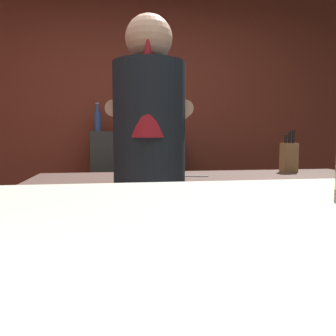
% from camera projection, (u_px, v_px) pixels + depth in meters
% --- Properties ---
extents(wall_back, '(5.20, 0.10, 2.70)m').
position_uv_depth(wall_back, '(134.00, 119.00, 3.49)').
color(wall_back, brown).
rests_on(wall_back, ground).
extents(prep_counter, '(2.10, 0.60, 0.93)m').
position_uv_depth(prep_counter, '(204.00, 247.00, 2.20)').
color(prep_counter, '#4E3931').
rests_on(prep_counter, ground).
extents(back_shelf, '(0.84, 0.36, 1.22)m').
position_uv_depth(back_shelf, '(137.00, 196.00, 3.28)').
color(back_shelf, '#353836').
rests_on(back_shelf, ground).
extents(bartender, '(0.46, 0.54, 1.73)m').
position_uv_depth(bartender, '(149.00, 171.00, 1.64)').
color(bartender, '#243030').
rests_on(bartender, ground).
extents(knife_block, '(0.10, 0.08, 0.29)m').
position_uv_depth(knife_block, '(289.00, 157.00, 2.36)').
color(knife_block, olive).
rests_on(knife_block, prep_counter).
extents(mixing_bowl, '(0.18, 0.18, 0.05)m').
position_uv_depth(mixing_bowl, '(153.00, 172.00, 2.11)').
color(mixing_bowl, silver).
rests_on(mixing_bowl, prep_counter).
extents(chefs_knife, '(0.24, 0.08, 0.01)m').
position_uv_depth(chefs_knife, '(188.00, 176.00, 2.09)').
color(chefs_knife, silver).
rests_on(chefs_knife, prep_counter).
extents(bottle_vinegar, '(0.05, 0.05, 0.23)m').
position_uv_depth(bottle_vinegar, '(141.00, 122.00, 3.31)').
color(bottle_vinegar, black).
rests_on(bottle_vinegar, back_shelf).
extents(bottle_olive_oil, '(0.07, 0.07, 0.19)m').
position_uv_depth(bottle_olive_oil, '(117.00, 124.00, 3.23)').
color(bottle_olive_oil, black).
rests_on(bottle_olive_oil, back_shelf).
extents(bottle_soy, '(0.05, 0.05, 0.23)m').
position_uv_depth(bottle_soy, '(138.00, 122.00, 3.20)').
color(bottle_soy, black).
rests_on(bottle_soy, back_shelf).
extents(bottle_hot_sauce, '(0.07, 0.07, 0.27)m').
position_uv_depth(bottle_hot_sauce, '(98.00, 121.00, 3.22)').
color(bottle_hot_sauce, '#3A579E').
rests_on(bottle_hot_sauce, back_shelf).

